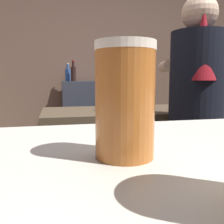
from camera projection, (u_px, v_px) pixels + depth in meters
name	position (u px, v px, depth m)	size (l,w,h in m)	color
wall_back	(99.00, 65.00, 3.49)	(5.20, 0.10, 2.70)	brown
prep_counter	(171.00, 162.00, 2.13)	(2.10, 0.60, 0.92)	#493B2C
back_shelf	(98.00, 124.00, 3.31)	(0.91, 0.36, 1.12)	#313542
bartender	(196.00, 109.00, 1.61)	(0.49, 0.55, 1.67)	#242E3E
knife_block	(219.00, 94.00, 2.28)	(0.10, 0.08, 0.27)	olive
mixing_bowl	(110.00, 107.00, 1.94)	(0.19, 0.19, 0.05)	slate
chefs_knife	(200.00, 108.00, 2.07)	(0.24, 0.03, 0.01)	silver
pint_glass_far	(125.00, 101.00, 0.30)	(0.07, 0.07, 0.14)	#B6662B
bottle_vinegar	(104.00, 76.00, 3.24)	(0.06, 0.06, 0.18)	red
bottle_soy	(73.00, 73.00, 3.16)	(0.06, 0.06, 0.26)	black
bottle_olive_oil	(68.00, 74.00, 3.23)	(0.07, 0.07, 0.23)	#2D579F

